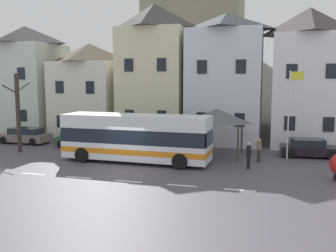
{
  "coord_description": "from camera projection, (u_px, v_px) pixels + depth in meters",
  "views": [
    {
      "loc": [
        8.87,
        -20.9,
        5.54
      ],
      "look_at": [
        1.6,
        5.29,
        2.12
      ],
      "focal_mm": 39.88,
      "sensor_mm": 36.0,
      "label": 1
    }
  ],
  "objects": [
    {
      "name": "ground_plane",
      "position": [
        120.0,
        170.0,
        23.04
      ],
      "size": [
        40.0,
        60.0,
        0.07
      ],
      "color": "#514A55"
    },
    {
      "name": "townhouse_00",
      "position": [
        27.0,
        80.0,
        37.89
      ],
      "size": [
        6.52,
        6.13,
        10.81
      ],
      "color": "silver",
      "rests_on": "ground_plane"
    },
    {
      "name": "townhouse_01",
      "position": [
        90.0,
        90.0,
        35.94
      ],
      "size": [
        6.05,
        5.77,
        8.91
      ],
      "color": "silver",
      "rests_on": "ground_plane"
    },
    {
      "name": "townhouse_02",
      "position": [
        154.0,
        73.0,
        33.68
      ],
      "size": [
        5.79,
        5.14,
        12.19
      ],
      "color": "beige",
      "rests_on": "ground_plane"
    },
    {
      "name": "townhouse_03",
      "position": [
        225.0,
        79.0,
        32.4
      ],
      "size": [
        6.15,
        5.87,
        11.12
      ],
      "color": "silver",
      "rests_on": "ground_plane"
    },
    {
      "name": "townhouse_04",
      "position": [
        307.0,
        78.0,
        30.68
      ],
      "size": [
        5.55,
        6.02,
        11.28
      ],
      "color": "white",
      "rests_on": "ground_plane"
    },
    {
      "name": "hilltop_castle",
      "position": [
        202.0,
        70.0,
        52.63
      ],
      "size": [
        43.5,
        43.5,
        20.29
      ],
      "color": "#6C655B",
      "rests_on": "ground_plane"
    },
    {
      "name": "transit_bus",
      "position": [
        136.0,
        138.0,
        24.96
      ],
      "size": [
        10.07,
        2.87,
        3.18
      ],
      "rotation": [
        0.0,
        0.0,
        -0.02
      ],
      "color": "white",
      "rests_on": "ground_plane"
    },
    {
      "name": "bus_shelter",
      "position": [
        217.0,
        116.0,
        26.81
      ],
      "size": [
        3.6,
        3.6,
        3.42
      ],
      "color": "#473D33",
      "rests_on": "ground_plane"
    },
    {
      "name": "parked_car_00",
      "position": [
        309.0,
        148.0,
        26.68
      ],
      "size": [
        4.08,
        1.98,
        1.29
      ],
      "rotation": [
        0.0,
        0.0,
        0.04
      ],
      "color": "black",
      "rests_on": "ground_plane"
    },
    {
      "name": "parked_car_01",
      "position": [
        82.0,
        139.0,
        30.52
      ],
      "size": [
        4.48,
        2.22,
        1.38
      ],
      "rotation": [
        0.0,
        0.0,
        -0.07
      ],
      "color": "#2C553A",
      "rests_on": "ground_plane"
    },
    {
      "name": "parked_car_02",
      "position": [
        25.0,
        136.0,
        32.41
      ],
      "size": [
        4.5,
        1.99,
        1.35
      ],
      "rotation": [
        0.0,
        0.0,
        3.13
      ],
      "color": "slate",
      "rests_on": "ground_plane"
    },
    {
      "name": "pedestrian_00",
      "position": [
        249.0,
        153.0,
        23.08
      ],
      "size": [
        0.29,
        0.3,
        1.69
      ],
      "color": "black",
      "rests_on": "ground_plane"
    },
    {
      "name": "pedestrian_01",
      "position": [
        259.0,
        149.0,
        25.07
      ],
      "size": [
        0.33,
        0.34,
        1.58
      ],
      "color": "#38332D",
      "rests_on": "ground_plane"
    },
    {
      "name": "pedestrian_02",
      "position": [
        209.0,
        149.0,
        25.35
      ],
      "size": [
        0.33,
        0.33,
        1.57
      ],
      "color": "black",
      "rests_on": "ground_plane"
    },
    {
      "name": "public_bench",
      "position": [
        196.0,
        144.0,
        29.13
      ],
      "size": [
        1.67,
        0.48,
        0.87
      ],
      "color": "#33473D",
      "rests_on": "ground_plane"
    },
    {
      "name": "flagpole",
      "position": [
        290.0,
        108.0,
        25.54
      ],
      "size": [
        0.95,
        0.1,
        6.12
      ],
      "color": "silver",
      "rests_on": "ground_plane"
    },
    {
      "name": "bare_tree_01",
      "position": [
        18.0,
        112.0,
        28.19
      ],
      "size": [
        1.58,
        1.94,
        5.96
      ],
      "color": "#382D28",
      "rests_on": "ground_plane"
    }
  ]
}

